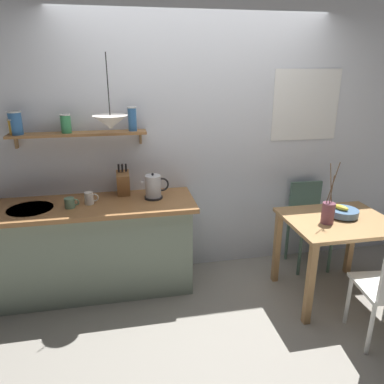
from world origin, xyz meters
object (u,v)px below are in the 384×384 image
at_px(fruit_bowl, 343,212).
at_px(knife_block, 123,183).
at_px(coffee_mug_by_sink, 70,203).
at_px(coffee_mug_spare, 90,198).
at_px(dining_chair_far, 308,219).
at_px(dining_table, 337,233).
at_px(twig_vase, 328,212).
at_px(pendant_lamp, 110,122).
at_px(electric_kettle, 154,187).

height_order(fruit_bowl, knife_block, knife_block).
height_order(coffee_mug_by_sink, coffee_mug_spare, coffee_mug_spare).
distance_m(dining_chair_far, fruit_bowl, 0.63).
bearing_deg(knife_block, dining_chair_far, -1.82).
bearing_deg(dining_table, coffee_mug_spare, 167.11).
relative_size(dining_chair_far, fruit_bowl, 3.48).
relative_size(twig_vase, coffee_mug_by_sink, 4.35).
bearing_deg(knife_block, pendant_lamp, -107.27).
height_order(dining_table, pendant_lamp, pendant_lamp).
distance_m(knife_block, pendant_lamp, 0.64).
relative_size(fruit_bowl, electric_kettle, 1.01).
bearing_deg(coffee_mug_by_sink, dining_table, -10.58).
xyz_separation_m(fruit_bowl, coffee_mug_spare, (-2.19, 0.44, 0.13)).
bearing_deg(coffee_mug_spare, twig_vase, -15.15).
distance_m(dining_table, coffee_mug_spare, 2.20).
bearing_deg(coffee_mug_by_sink, coffee_mug_spare, 20.66).
bearing_deg(pendant_lamp, twig_vase, -15.48).
distance_m(dining_table, knife_block, 1.97).
relative_size(twig_vase, pendant_lamp, 0.91).
distance_m(coffee_mug_spare, pendant_lamp, 0.70).
bearing_deg(twig_vase, coffee_mug_by_sink, 167.44).
xyz_separation_m(dining_table, fruit_bowl, (0.07, 0.05, 0.17)).
distance_m(electric_kettle, coffee_mug_by_sink, 0.73).
bearing_deg(electric_kettle, fruit_bowl, -16.23).
relative_size(dining_table, twig_vase, 1.70).
xyz_separation_m(electric_kettle, knife_block, (-0.27, 0.14, 0.01)).
xyz_separation_m(twig_vase, coffee_mug_by_sink, (-2.13, 0.48, 0.07)).
distance_m(fruit_bowl, knife_block, 2.00).
height_order(coffee_mug_by_sink, pendant_lamp, pendant_lamp).
xyz_separation_m(dining_table, electric_kettle, (-1.56, 0.52, 0.36)).
relative_size(fruit_bowl, pendant_lamp, 0.43).
bearing_deg(dining_chair_far, electric_kettle, -177.25).
bearing_deg(fruit_bowl, electric_kettle, 163.77).
relative_size(coffee_mug_spare, pendant_lamp, 0.21).
distance_m(knife_block, coffee_mug_spare, 0.35).
bearing_deg(pendant_lamp, electric_kettle, 14.63).
relative_size(dining_table, pendant_lamp, 1.54).
relative_size(electric_kettle, pendant_lamp, 0.43).
distance_m(electric_kettle, pendant_lamp, 0.70).
distance_m(dining_chair_far, twig_vase, 0.77).
relative_size(dining_chair_far, coffee_mug_spare, 7.33).
relative_size(dining_table, dining_chair_far, 1.02).
height_order(fruit_bowl, pendant_lamp, pendant_lamp).
xyz_separation_m(knife_block, coffee_mug_by_sink, (-0.45, -0.23, -0.08)).
bearing_deg(coffee_mug_spare, pendant_lamp, -12.56).
bearing_deg(coffee_mug_by_sink, electric_kettle, 7.63).
bearing_deg(dining_table, dining_chair_far, 84.96).
distance_m(dining_table, coffee_mug_by_sink, 2.34).
height_order(twig_vase, knife_block, twig_vase).
xyz_separation_m(fruit_bowl, coffee_mug_by_sink, (-2.35, 0.38, 0.12)).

